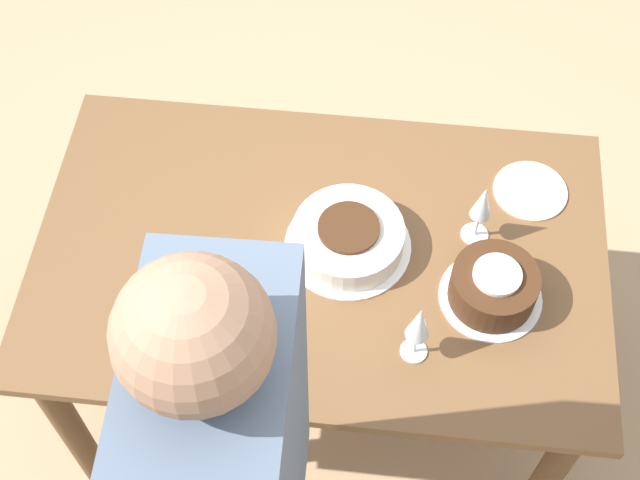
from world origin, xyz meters
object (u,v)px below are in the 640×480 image
wine_glass_near (419,324)px  cake_front_chocolate (493,287)px  wine_glass_far (482,205)px  cake_center_white (348,238)px

wine_glass_near → cake_front_chocolate: bearing=42.9°
wine_glass_near → wine_glass_far: wine_glass_near is taller
cake_front_chocolate → wine_glass_near: bearing=-137.1°
cake_center_white → wine_glass_far: size_ratio=1.63×
cake_center_white → wine_glass_near: 0.33m
wine_glass_near → wine_glass_far: 0.36m
cake_center_white → wine_glass_near: wine_glass_near is taller
cake_center_white → wine_glass_near: bearing=-56.9°
cake_center_white → cake_front_chocolate: size_ratio=1.27×
wine_glass_near → wine_glass_far: size_ratio=1.03×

